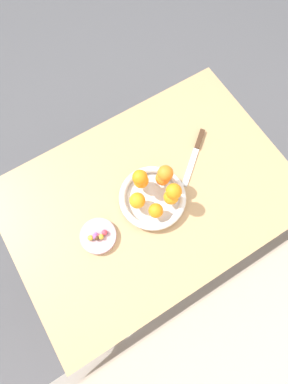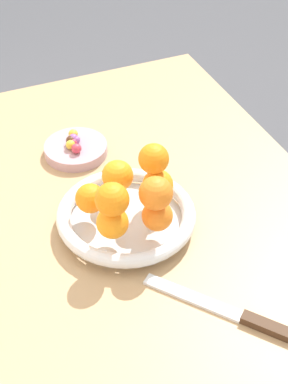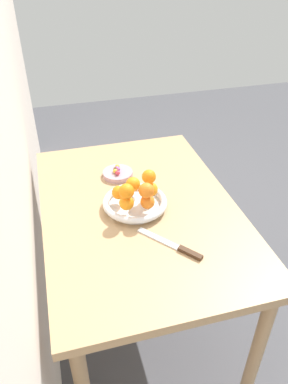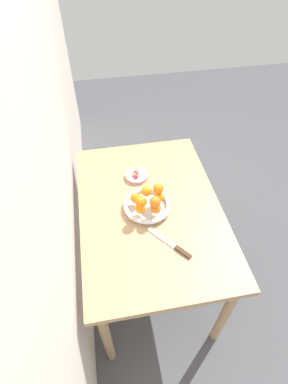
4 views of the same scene
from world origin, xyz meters
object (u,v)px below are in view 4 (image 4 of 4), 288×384
candy_dish (136,176)px  candy_ball_3 (136,172)px  candy_ball_6 (136,176)px  candy_ball_1 (137,173)px  fruit_bowl (147,206)px  orange_6 (155,202)px  orange_0 (159,197)px  orange_5 (158,189)px  candy_ball_0 (136,170)px  orange_4 (156,208)px  knife (173,245)px  orange_1 (147,191)px  dining_table (150,218)px  candy_ball_4 (135,173)px  candy_ball_5 (136,174)px  orange_2 (135,198)px  orange_7 (140,202)px  candy_ball_2 (135,175)px  orange_3 (140,208)px

candy_dish → candy_ball_3: size_ratio=6.41×
candy_ball_3 → candy_ball_6: bearing=172.5°
candy_ball_1 → fruit_bowl: bearing=-176.9°
orange_6 → candy_ball_1: bearing=7.5°
orange_0 → orange_5: bearing=34.5°
orange_0 → candy_ball_0: size_ratio=2.83×
candy_dish → candy_ball_1: (0.00, -0.00, 0.02)m
fruit_bowl → candy_dish: bearing=4.0°
orange_0 → candy_ball_3: orange_0 is taller
orange_4 → candy_ball_1: (0.31, 0.05, -0.04)m
candy_dish → knife: 0.51m
orange_0 → orange_1: 0.08m
dining_table → candy_ball_4: bearing=9.7°
fruit_bowl → knife: 0.26m
orange_0 → candy_ball_5: bearing=20.7°
orange_2 → orange_4: same height
orange_7 → candy_ball_2: bearing=-2.8°
orange_4 → orange_7: orange_7 is taller
fruit_bowl → orange_2: 0.08m
orange_1 → orange_7: bearing=155.7°
candy_ball_5 → orange_4: bearing=-169.8°
fruit_bowl → candy_ball_1: same height
orange_3 → orange_5: size_ratio=1.01×
candy_dish → candy_ball_2: (-0.01, 0.01, 0.02)m
orange_4 → knife: orange_4 is taller
candy_ball_4 → knife: 0.52m
orange_2 → orange_4: bearing=-133.8°
candy_dish → candy_ball_3: (0.01, 0.00, 0.02)m
orange_3 → orange_7: orange_7 is taller
orange_5 → knife: (-0.27, -0.02, -0.12)m
orange_5 → orange_4: bearing=160.9°
candy_ball_3 → candy_ball_0: bearing=-16.7°
orange_1 → orange_5: size_ratio=1.07×
candy_dish → knife: size_ratio=0.62×
candy_ball_1 → orange_2: bearing=168.9°
orange_6 → candy_ball_0: size_ratio=2.86×
orange_7 → candy_ball_6: 0.29m
orange_4 → candy_ball_2: 0.31m
candy_ball_0 → candy_ball_1: 0.02m
orange_5 → candy_ball_5: size_ratio=3.33×
knife → candy_ball_3: bearing=10.8°
dining_table → orange_4: bearing=-166.2°
dining_table → candy_ball_2: size_ratio=55.76×
candy_dish → orange_1: orange_1 is taller
dining_table → fruit_bowl: size_ratio=4.33×
candy_ball_1 → candy_ball_3: candy_ball_3 is taller
candy_ball_1 → candy_ball_0: bearing=-1.8°
candy_ball_6 → candy_ball_2: bearing=21.5°
candy_ball_4 → knife: (-0.51, -0.10, -0.03)m
orange_0 → candy_ball_2: bearing=23.0°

